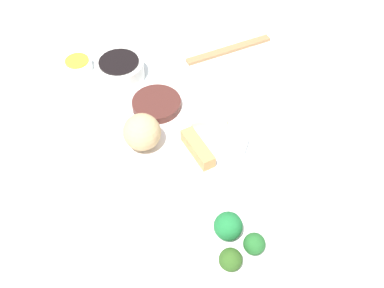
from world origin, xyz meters
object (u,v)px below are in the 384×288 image
broccoli_plate (233,240)px  chopsticks_pair (229,50)px  sauce_ramekin_hot_mustard (78,65)px  soy_sauce_bowl (120,70)px  main_plate (176,131)px

broccoli_plate → chopsticks_pair: bearing=-0.6°
broccoli_plate → sauce_ramekin_hot_mustard: size_ratio=2.98×
broccoli_plate → soy_sauce_bowl: size_ratio=1.79×
broccoli_plate → sauce_ramekin_hot_mustard: sauce_ramekin_hot_mustard is taller
soy_sauce_bowl → main_plate: bearing=-141.4°
sauce_ramekin_hot_mustard → chopsticks_pair: bearing=-77.9°
broccoli_plate → chopsticks_pair: (0.51, -0.01, -0.00)m
broccoli_plate → chopsticks_pair: size_ratio=0.88×
broccoli_plate → sauce_ramekin_hot_mustard: 0.56m
sauce_ramekin_hot_mustard → soy_sauce_bowl: bearing=-103.3°
main_plate → sauce_ramekin_hot_mustard: bearing=50.8°
main_plate → chopsticks_pair: 0.29m
main_plate → soy_sauce_bowl: (0.17, 0.14, 0.01)m
main_plate → sauce_ramekin_hot_mustard: sauce_ramekin_hot_mustard is taller
main_plate → soy_sauce_bowl: 0.22m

